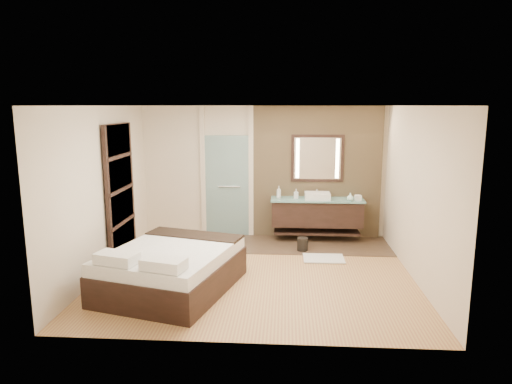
# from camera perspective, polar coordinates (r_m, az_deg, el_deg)

# --- Properties ---
(floor) EXTENTS (5.00, 5.00, 0.00)m
(floor) POSITION_cam_1_polar(r_m,az_deg,el_deg) (7.59, 0.02, -10.09)
(floor) COLOR #A36744
(floor) RESTS_ON ground
(tile_strip) EXTENTS (3.80, 1.30, 0.01)m
(tile_strip) POSITION_cam_1_polar(r_m,az_deg,el_deg) (9.09, 4.49, -6.52)
(tile_strip) COLOR #3C2A21
(tile_strip) RESTS_ON floor
(stone_wall) EXTENTS (2.60, 0.08, 2.70)m
(stone_wall) POSITION_cam_1_polar(r_m,az_deg,el_deg) (9.41, 7.61, 2.41)
(stone_wall) COLOR #9E825A
(stone_wall) RESTS_ON floor
(vanity) EXTENTS (1.85, 0.55, 0.88)m
(vanity) POSITION_cam_1_polar(r_m,az_deg,el_deg) (9.27, 7.61, -2.57)
(vanity) COLOR black
(vanity) RESTS_ON stone_wall
(mirror_unit) EXTENTS (1.06, 0.04, 0.96)m
(mirror_unit) POSITION_cam_1_polar(r_m,az_deg,el_deg) (9.32, 7.68, 4.18)
(mirror_unit) COLOR black
(mirror_unit) RESTS_ON stone_wall
(frosted_door) EXTENTS (1.10, 0.12, 2.70)m
(frosted_door) POSITION_cam_1_polar(r_m,az_deg,el_deg) (9.49, -3.63, 1.29)
(frosted_door) COLOR silver
(frosted_door) RESTS_ON floor
(shoji_partition) EXTENTS (0.06, 1.20, 2.40)m
(shoji_partition) POSITION_cam_1_polar(r_m,az_deg,el_deg) (8.34, -16.57, 0.00)
(shoji_partition) COLOR black
(shoji_partition) RESTS_ON floor
(bed) EXTENTS (2.10, 2.38, 0.78)m
(bed) POSITION_cam_1_polar(r_m,az_deg,el_deg) (6.96, -10.53, -9.40)
(bed) COLOR black
(bed) RESTS_ON floor
(bath_mat) EXTENTS (0.73, 0.51, 0.02)m
(bath_mat) POSITION_cam_1_polar(r_m,az_deg,el_deg) (8.31, 8.45, -8.21)
(bath_mat) COLOR silver
(bath_mat) RESTS_ON floor
(waste_bin) EXTENTS (0.25, 0.25, 0.26)m
(waste_bin) POSITION_cam_1_polar(r_m,az_deg,el_deg) (8.69, 5.84, -6.53)
(waste_bin) COLOR black
(waste_bin) RESTS_ON floor
(tissue_box) EXTENTS (0.13, 0.13, 0.10)m
(tissue_box) POSITION_cam_1_polar(r_m,az_deg,el_deg) (9.19, 12.66, -0.72)
(tissue_box) COLOR silver
(tissue_box) RESTS_ON vanity
(soap_bottle_a) EXTENTS (0.10, 0.10, 0.25)m
(soap_bottle_a) POSITION_cam_1_polar(r_m,az_deg,el_deg) (9.18, 2.87, -0.01)
(soap_bottle_a) COLOR silver
(soap_bottle_a) RESTS_ON vanity
(soap_bottle_b) EXTENTS (0.09, 0.09, 0.19)m
(soap_bottle_b) POSITION_cam_1_polar(r_m,az_deg,el_deg) (9.19, 5.03, -0.21)
(soap_bottle_b) COLOR #B2B2B2
(soap_bottle_b) RESTS_ON vanity
(soap_bottle_c) EXTENTS (0.15, 0.15, 0.16)m
(soap_bottle_c) POSITION_cam_1_polar(r_m,az_deg,el_deg) (9.10, 11.69, -0.60)
(soap_bottle_c) COLOR #C0F2E7
(soap_bottle_c) RESTS_ON vanity
(cup) EXTENTS (0.15, 0.15, 0.09)m
(cup) POSITION_cam_1_polar(r_m,az_deg,el_deg) (9.26, 12.53, -0.64)
(cup) COLOR silver
(cup) RESTS_ON vanity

